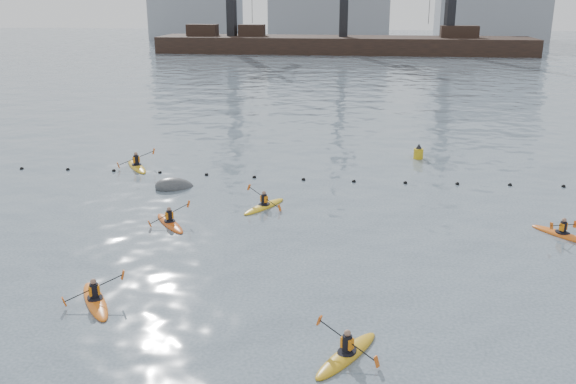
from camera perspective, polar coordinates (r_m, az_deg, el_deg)
name	(u,v)px	position (r m, az deg, el deg)	size (l,w,h in m)	color
float_line	(279,178)	(36.75, -0.84, 1.36)	(33.24, 0.73, 0.24)	black
barge_pier	(342,43)	(122.76, 5.05, 13.72)	(72.00, 19.30, 29.50)	black
skyline	(358,2)	(162.68, 6.61, 17.24)	(141.00, 28.00, 22.00)	gray
kayaker_0	(95,300)	(23.15, -17.60, -9.59)	(2.36, 3.07, 1.15)	orange
kayaker_1	(347,354)	(19.19, 5.52, -14.82)	(2.19, 3.11, 1.17)	#C49317
kayaker_2	(170,222)	(29.83, -11.00, -2.81)	(2.39, 2.84, 1.14)	#C24C12
kayaker_3	(264,206)	(31.63, -2.25, -1.28)	(2.12, 3.07, 1.19)	yellow
kayaker_4	(562,234)	(30.57, 24.28, -3.60)	(2.55, 2.71, 1.00)	#DB5D14
kayaker_5	(137,166)	(40.21, -13.97, 2.39)	(2.64, 3.41, 1.27)	gold
mooring_buoy	(175,188)	(35.50, -10.54, 0.40)	(2.32, 1.37, 1.16)	#404345
nav_buoy	(418,154)	(42.08, 12.10, 3.54)	(0.64, 0.64, 1.17)	#BA9612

